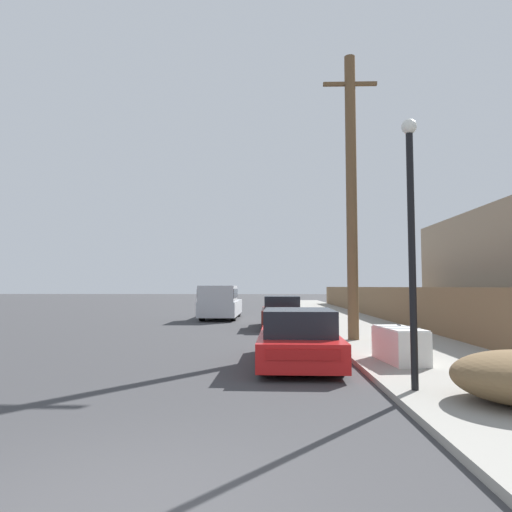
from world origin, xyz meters
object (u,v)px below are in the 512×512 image
at_px(discarded_fridge, 400,345).
at_px(pickup_truck, 220,303).
at_px(parked_sports_car_red, 298,339).
at_px(utility_pole, 351,193).
at_px(car_parked_mid, 281,313).
at_px(street_lamp, 411,230).

xyz_separation_m(discarded_fridge, pickup_truck, (-5.73, 15.06, 0.43)).
height_order(parked_sports_car_red, utility_pole, utility_pole).
height_order(car_parked_mid, utility_pole, utility_pole).
distance_m(discarded_fridge, street_lamp, 3.70).
bearing_deg(street_lamp, parked_sports_car_red, 118.65).
height_order(discarded_fridge, utility_pole, utility_pole).
bearing_deg(parked_sports_car_red, utility_pole, 64.56).
bearing_deg(street_lamp, utility_pole, 87.43).
bearing_deg(car_parked_mid, utility_pole, -68.26).
height_order(car_parked_mid, pickup_truck, pickup_truck).
bearing_deg(car_parked_mid, pickup_truck, 121.77).
xyz_separation_m(pickup_truck, street_lamp, (5.16, -17.92, 1.85)).
height_order(parked_sports_car_red, car_parked_mid, car_parked_mid).
relative_size(parked_sports_car_red, pickup_truck, 0.79).
xyz_separation_m(discarded_fridge, car_parked_mid, (-2.43, 9.80, 0.16)).
height_order(parked_sports_car_red, street_lamp, street_lamp).
height_order(car_parked_mid, street_lamp, street_lamp).
distance_m(discarded_fridge, car_parked_mid, 10.10).
relative_size(car_parked_mid, street_lamp, 1.03).
bearing_deg(parked_sports_car_red, street_lamp, -60.04).
xyz_separation_m(pickup_truck, utility_pole, (5.48, -10.68, 4.00)).
distance_m(pickup_truck, utility_pole, 12.65).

